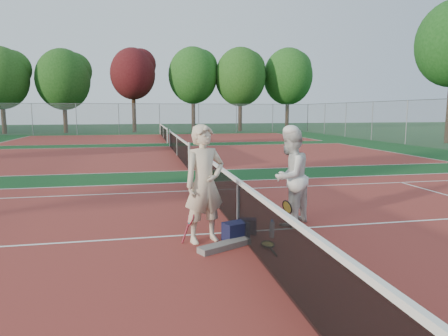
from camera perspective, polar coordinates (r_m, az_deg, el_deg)
The scene contains 23 objects.
ground at distance 7.70m, azimuth 2.01°, elevation -9.15°, with size 130.00×130.00×0.00m, color #0F3817.
court_main at distance 7.70m, azimuth 2.01°, elevation -9.13°, with size 23.77×10.97×0.01m, color maroon.
court_far_a at distance 20.85m, azimuth -6.71°, elevation 1.81°, with size 23.77×10.97×0.01m, color maroon.
court_far_b at distance 34.27m, azimuth -8.64°, elevation 4.25°, with size 23.77×10.97×0.01m, color maroon.
net_main at distance 7.57m, azimuth 2.03°, elevation -5.46°, with size 0.10×10.98×1.02m, color black, non-canonical shape.
net_far_a at distance 20.80m, azimuth -6.73°, elevation 3.20°, with size 0.10×10.98×1.02m, color black, non-canonical shape.
net_far_b at distance 34.24m, azimuth -8.66°, elevation 5.09°, with size 0.10×10.98×1.02m, color black, non-canonical shape.
fence_back at distance 41.19m, azimuth -9.20°, elevation 6.97°, with size 32.00×0.06×3.00m, color slate, non-canonical shape.
player_a at distance 6.95m, azimuth -2.81°, elevation -2.29°, with size 0.75×0.49×2.07m, color beige.
player_b at distance 8.13m, azimuth 9.38°, elevation -1.27°, with size 0.95×0.74×1.95m, color silver.
racket_red at distance 7.09m, azimuth -4.75°, elevation -8.31°, with size 0.24×0.27×0.57m, color maroon, non-canonical shape.
racket_black_held at distance 7.85m, azimuth 8.98°, elevation -6.71°, with size 0.19×0.27×0.59m, color black, non-canonical shape.
racket_spare at distance 6.94m, azimuth 6.28°, elevation -10.87°, with size 0.60×0.27×0.07m, color black, non-canonical shape.
sports_bag_navy at distance 7.19m, azimuth 1.67°, elevation -9.05°, with size 0.42×0.29×0.33m, color black.
sports_bag_purple at distance 7.61m, azimuth 3.34°, elevation -8.28°, with size 0.35×0.24×0.28m, color black.
net_cover_canvas at distance 6.81m, azimuth 0.12°, elevation -11.03°, with size 0.99×0.23×0.10m, color #655F5C.
water_bottle at distance 7.39m, azimuth 6.87°, elevation -8.75°, with size 0.09×0.09×0.30m, color #C9E7FF.
tree_back_0 at distance 46.07m, azimuth -29.31°, elevation 11.15°, with size 5.36×5.36×8.60m.
tree_back_1 at distance 45.46m, azimuth -22.00°, elevation 11.63°, with size 5.47×5.47×8.66m.
tree_back_maroon at distance 44.55m, azimuth -12.90°, elevation 12.95°, with size 4.72×4.72×8.91m.
tree_back_3 at distance 45.47m, azimuth -4.46°, elevation 13.02°, with size 5.42×5.42×9.29m.
tree_back_4 at distance 45.69m, azimuth 2.35°, elevation 12.86°, with size 5.65×5.65×9.30m.
tree_back_5 at distance 48.14m, azimuth 9.12°, elevation 12.76°, with size 5.70×5.70×9.52m.
Camera 1 is at (-1.73, -7.15, 2.29)m, focal length 32.00 mm.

